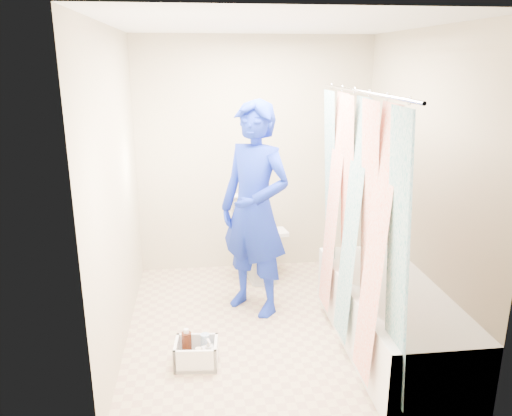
{
  "coord_description": "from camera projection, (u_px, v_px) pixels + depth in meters",
  "views": [
    {
      "loc": [
        -0.59,
        -3.73,
        2.15
      ],
      "look_at": [
        -0.09,
        0.45,
        0.9
      ],
      "focal_mm": 35.0,
      "sensor_mm": 36.0,
      "label": 1
    }
  ],
  "objects": [
    {
      "name": "shower_curtain",
      "position": [
        354.0,
        224.0,
        3.6
      ],
      "size": [
        0.06,
        1.75,
        1.8
      ],
      "primitive_type": "cube",
      "color": "white",
      "rests_on": "curtain_rod"
    },
    {
      "name": "tank_internals",
      "position": [
        249.0,
        193.0,
        5.22
      ],
      "size": [
        0.2,
        0.07,
        0.27
      ],
      "color": "black",
      "rests_on": "toilet"
    },
    {
      "name": "wall_back",
      "position": [
        255.0,
        157.0,
        5.13
      ],
      "size": [
        2.4,
        0.02,
        2.4
      ],
      "primitive_type": "cube",
      "color": "#B5AB8B",
      "rests_on": "ground"
    },
    {
      "name": "bathtub",
      "position": [
        390.0,
        315.0,
        3.85
      ],
      "size": [
        0.7,
        1.75,
        0.5
      ],
      "color": "white",
      "rests_on": "ground"
    },
    {
      "name": "plumber",
      "position": [
        255.0,
        210.0,
        4.25
      ],
      "size": [
        0.8,
        0.78,
        1.85
      ],
      "primitive_type": "imported",
      "rotation": [
        0.0,
        0.0,
        -0.75
      ],
      "color": "#113AAA",
      "rests_on": "ground"
    },
    {
      "name": "toilet",
      "position": [
        258.0,
        236.0,
        5.14
      ],
      "size": [
        0.57,
        0.86,
        0.83
      ],
      "primitive_type": "imported",
      "rotation": [
        0.0,
        0.0,
        0.13
      ],
      "color": "white",
      "rests_on": "ground"
    },
    {
      "name": "cleaning_caddy",
      "position": [
        198.0,
        354.0,
        3.65
      ],
      "size": [
        0.33,
        0.27,
        0.24
      ],
      "rotation": [
        0.0,
        0.0,
        -0.09
      ],
      "color": "white",
      "rests_on": "ground"
    },
    {
      "name": "wall_front",
      "position": [
        312.0,
        247.0,
        2.65
      ],
      "size": [
        2.4,
        0.02,
        2.4
      ],
      "primitive_type": "cube",
      "color": "#B5AB8B",
      "rests_on": "ground"
    },
    {
      "name": "curtain_rod",
      "position": [
        362.0,
        92.0,
        3.33
      ],
      "size": [
        0.02,
        1.9,
        0.02
      ],
      "primitive_type": "cylinder",
      "rotation": [
        1.57,
        0.0,
        0.0
      ],
      "color": "silver",
      "rests_on": "wall_back"
    },
    {
      "name": "tank_lid",
      "position": [
        262.0,
        234.0,
        5.0
      ],
      "size": [
        0.53,
        0.29,
        0.04
      ],
      "primitive_type": "cube",
      "rotation": [
        0.0,
        0.0,
        0.13
      ],
      "color": "white",
      "rests_on": "toilet"
    },
    {
      "name": "ceiling",
      "position": [
        276.0,
        24.0,
        3.55
      ],
      "size": [
        2.4,
        2.6,
        0.02
      ],
      "primitive_type": "cube",
      "color": "silver",
      "rests_on": "wall_back"
    },
    {
      "name": "wall_left",
      "position": [
        117.0,
        192.0,
        3.75
      ],
      "size": [
        0.02,
        2.6,
        2.4
      ],
      "primitive_type": "cube",
      "color": "#B5AB8B",
      "rests_on": "ground"
    },
    {
      "name": "wall_right",
      "position": [
        421.0,
        183.0,
        4.03
      ],
      "size": [
        0.02,
        2.6,
        2.4
      ],
      "primitive_type": "cube",
      "color": "#B5AB8B",
      "rests_on": "ground"
    },
    {
      "name": "floor",
      "position": [
        273.0,
        325.0,
        4.23
      ],
      "size": [
        2.6,
        2.6,
        0.0
      ],
      "primitive_type": "plane",
      "color": "tan",
      "rests_on": "ground"
    }
  ]
}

